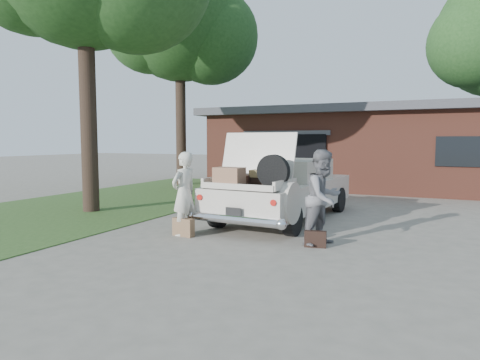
% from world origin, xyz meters
% --- Properties ---
extents(ground, '(90.00, 90.00, 0.00)m').
position_xyz_m(ground, '(0.00, 0.00, 0.00)').
color(ground, gray).
rests_on(ground, ground).
extents(grass_strip, '(6.00, 16.00, 0.02)m').
position_xyz_m(grass_strip, '(-5.50, 3.00, 0.01)').
color(grass_strip, '#2D4C1E').
rests_on(grass_strip, ground).
extents(house, '(12.80, 7.80, 3.30)m').
position_xyz_m(house, '(0.98, 11.47, 1.67)').
color(house, brown).
rests_on(house, ground).
extents(tree_back, '(6.26, 5.44, 9.96)m').
position_xyz_m(tree_back, '(-6.32, 8.19, 6.92)').
color(tree_back, '#38281E').
rests_on(tree_back, ground).
extents(sedan, '(2.33, 5.33, 2.13)m').
position_xyz_m(sedan, '(0.45, 2.21, 0.77)').
color(sedan, beige).
rests_on(sedan, ground).
extents(woman_left, '(0.54, 0.70, 1.73)m').
position_xyz_m(woman_left, '(-0.83, -0.36, 0.86)').
color(woman_left, beige).
rests_on(woman_left, ground).
extents(woman_right, '(0.98, 1.07, 1.79)m').
position_xyz_m(woman_right, '(1.99, 0.02, 0.90)').
color(woman_right, slate).
rests_on(woman_right, ground).
extents(suitcase_left, '(0.50, 0.22, 0.37)m').
position_xyz_m(suitcase_left, '(-0.78, -0.47, 0.19)').
color(suitcase_left, '#836142').
rests_on(suitcase_left, ground).
extents(suitcase_right, '(0.41, 0.19, 0.31)m').
position_xyz_m(suitcase_right, '(1.92, -0.23, 0.15)').
color(suitcase_right, black).
rests_on(suitcase_right, ground).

